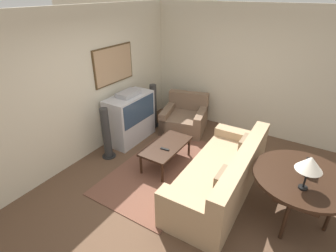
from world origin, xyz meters
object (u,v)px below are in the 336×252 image
(coffee_table, at_px, (166,147))
(speaker_tower_left, at_px, (106,135))
(tv, at_px, (130,117))
(table_lamp, at_px, (310,164))
(speaker_tower_right, at_px, (153,107))
(console_table, at_px, (303,180))
(mantel_clock, at_px, (308,167))
(couch, at_px, (222,177))
(armchair, at_px, (185,119))

(coffee_table, height_order, speaker_tower_left, speaker_tower_left)
(tv, relative_size, table_lamp, 2.36)
(speaker_tower_left, distance_m, speaker_tower_right, 1.55)
(tv, bearing_deg, coffee_table, -109.17)
(console_table, distance_m, mantel_clock, 0.18)
(tv, height_order, mantel_clock, tv)
(couch, height_order, coffee_table, couch)
(armchair, bearing_deg, couch, -60.43)
(tv, xyz_separation_m, console_table, (-0.55, -3.37, 0.17))
(couch, distance_m, coffee_table, 1.16)
(tv, xyz_separation_m, coffee_table, (-0.40, -1.15, -0.14))
(couch, relative_size, table_lamp, 4.97)
(armchair, distance_m, console_table, 3.08)
(armchair, relative_size, table_lamp, 2.44)
(couch, distance_m, speaker_tower_right, 2.62)
(coffee_table, xyz_separation_m, speaker_tower_right, (1.17, 1.09, 0.11))
(couch, xyz_separation_m, coffee_table, (0.18, 1.14, 0.07))
(tv, height_order, console_table, tv)
(armchair, height_order, mantel_clock, mantel_clock)
(mantel_clock, bearing_deg, coffee_table, 88.63)
(armchair, xyz_separation_m, console_table, (-1.57, -2.61, 0.43))
(tv, bearing_deg, armchair, -36.72)
(tv, distance_m, couch, 2.37)
(table_lamp, height_order, mantel_clock, table_lamp)
(couch, height_order, table_lamp, table_lamp)
(console_table, xyz_separation_m, speaker_tower_left, (-0.23, 3.31, -0.20))
(mantel_clock, relative_size, speaker_tower_left, 0.19)
(armchair, distance_m, mantel_clock, 3.07)
(speaker_tower_right, bearing_deg, console_table, -111.73)
(couch, bearing_deg, table_lamp, 77.09)
(speaker_tower_left, bearing_deg, coffee_table, -71.09)
(tv, height_order, speaker_tower_right, tv)
(coffee_table, bearing_deg, speaker_tower_left, 108.91)
(armchair, distance_m, speaker_tower_right, 0.78)
(armchair, xyz_separation_m, mantel_clock, (-1.47, -2.63, 0.58))
(coffee_table, height_order, mantel_clock, mantel_clock)
(armchair, height_order, coffee_table, armchair)
(tv, distance_m, armchair, 1.30)
(tv, relative_size, coffee_table, 1.04)
(console_table, bearing_deg, armchair, 59.04)
(speaker_tower_left, bearing_deg, table_lamp, -90.60)
(console_table, xyz_separation_m, speaker_tower_right, (1.32, 3.31, -0.20))
(couch, xyz_separation_m, speaker_tower_right, (1.35, 2.24, 0.17))
(table_lamp, relative_size, mantel_clock, 2.40)
(couch, relative_size, console_table, 1.79)
(armchair, xyz_separation_m, coffee_table, (-1.42, -0.39, 0.12))
(couch, xyz_separation_m, console_table, (0.03, -1.08, 0.38))
(armchair, bearing_deg, table_lamp, -49.04)
(speaker_tower_right, bearing_deg, mantel_clock, -110.22)
(speaker_tower_right, bearing_deg, coffee_table, -137.06)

